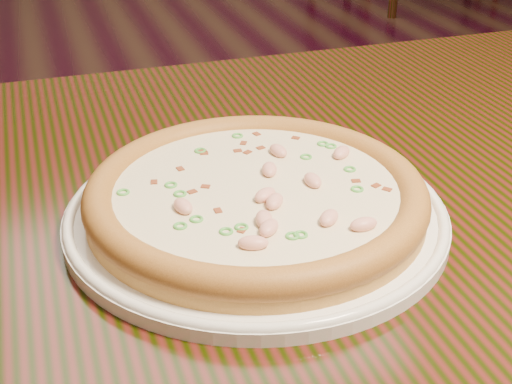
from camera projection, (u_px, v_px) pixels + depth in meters
name	position (u px, v px, depth m)	size (l,w,h in m)	color
hero_table	(346.00, 258.00, 0.78)	(1.20, 0.80, 0.75)	black
plate	(256.00, 212.00, 0.65)	(0.35, 0.35, 0.02)	white
pizza	(256.00, 195.00, 0.64)	(0.31, 0.31, 0.03)	#BA9346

